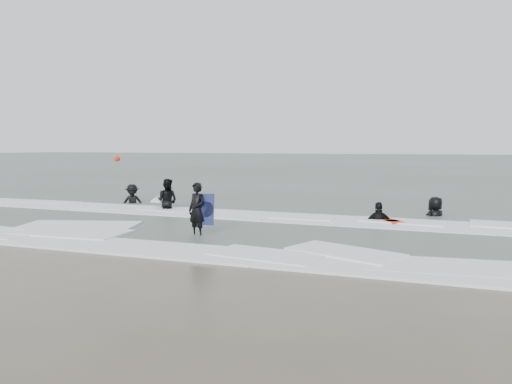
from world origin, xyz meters
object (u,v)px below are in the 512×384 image
(surfer_breaker, at_px, (132,204))
(buoy, at_px, (117,159))
(surfer_right_far, at_px, (435,217))
(surfer_right_near, at_px, (379,223))
(surfer_centre, at_px, (197,237))
(surfer_wading, at_px, (167,211))

(surfer_breaker, bearing_deg, buoy, 97.55)
(surfer_breaker, bearing_deg, surfer_right_far, -26.69)
(surfer_right_far, relative_size, buoy, 1.18)
(surfer_breaker, xyz_separation_m, buoy, (-42.89, 56.04, 0.42))
(surfer_right_near, height_order, surfer_right_far, surfer_right_far)
(surfer_right_far, xyz_separation_m, buoy, (-56.40, 55.29, 0.42))
(surfer_centre, distance_m, surfer_wading, 6.52)
(surfer_centre, distance_m, surfer_right_far, 9.76)
(surfer_wading, xyz_separation_m, surfer_right_far, (10.77, 2.10, 0.00))
(surfer_centre, distance_m, surfer_breaker, 9.38)
(surfer_wading, relative_size, buoy, 1.17)
(surfer_wading, xyz_separation_m, surfer_breaker, (-2.74, 1.35, 0.00))
(buoy, bearing_deg, surfer_right_near, -46.51)
(surfer_wading, bearing_deg, surfer_right_far, -170.64)
(surfer_centre, relative_size, surfer_wading, 0.88)
(surfer_breaker, distance_m, surfer_right_near, 11.74)
(surfer_right_near, bearing_deg, buoy, -63.08)
(surfer_centre, bearing_deg, surfer_right_far, 64.29)
(surfer_wading, height_order, buoy, buoy)
(surfer_wading, height_order, surfer_right_far, surfer_right_far)
(buoy, bearing_deg, surfer_right_far, -44.43)
(surfer_right_near, bearing_deg, surfer_wading, -17.22)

